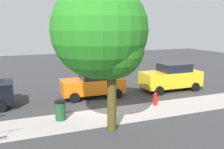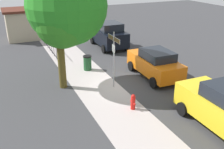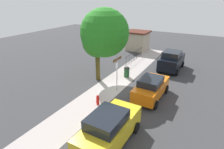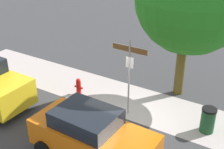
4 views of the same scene
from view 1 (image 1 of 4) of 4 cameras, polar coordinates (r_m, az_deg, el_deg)
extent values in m
plane|color=#38383A|center=(14.76, -1.32, -7.53)|extent=(60.00, 60.00, 0.00)
cube|color=#ACA19E|center=(13.03, -7.66, -10.18)|extent=(24.00, 2.60, 0.00)
cylinder|color=#9EA0A5|center=(14.07, 0.24, -1.72)|extent=(0.07, 0.07, 3.19)
cube|color=brown|center=(13.85, 0.24, 3.21)|extent=(1.45, 0.02, 0.22)
cube|color=white|center=(13.85, 0.24, 3.21)|extent=(1.48, 0.02, 0.25)
cube|color=silver|center=(13.92, 0.27, 0.96)|extent=(0.32, 0.02, 0.42)
cylinder|color=#4D411A|center=(11.35, -0.05, -5.94)|extent=(0.41, 0.41, 2.76)
sphere|color=#258020|center=(11.30, -2.91, 9.96)|extent=(4.32, 4.32, 4.32)
sphere|color=#347520|center=(11.27, -1.23, 11.34)|extent=(3.42, 3.42, 3.42)
sphere|color=#2E7A32|center=(10.87, -3.28, 8.27)|extent=(3.14, 3.14, 3.14)
sphere|color=#2B791E|center=(11.09, 0.06, 6.15)|extent=(2.83, 2.83, 2.83)
cube|color=gold|center=(19.02, 13.08, -0.94)|extent=(4.44, 1.89, 1.07)
cube|color=black|center=(19.02, 13.85, 1.57)|extent=(2.14, 1.63, 0.59)
cylinder|color=black|center=(17.59, 10.60, -3.59)|extent=(0.64, 0.23, 0.64)
cylinder|color=black|center=(19.12, 7.75, -2.34)|extent=(0.64, 0.23, 0.64)
cylinder|color=black|center=(19.31, 18.23, -2.66)|extent=(0.64, 0.23, 0.64)
cylinder|color=black|center=(20.71, 15.06, -1.59)|extent=(0.64, 0.23, 0.64)
cube|color=orange|center=(16.80, -4.42, -2.52)|extent=(4.17, 1.83, 0.91)
cube|color=black|center=(16.72, -3.64, -0.06)|extent=(2.02, 1.57, 0.52)
cylinder|color=black|center=(15.79, -8.44, -5.20)|extent=(0.65, 0.24, 0.64)
cylinder|color=black|center=(17.42, -9.62, -3.71)|extent=(0.65, 0.24, 0.64)
cylinder|color=black|center=(16.56, 1.11, -4.32)|extent=(0.65, 0.24, 0.64)
cylinder|color=black|center=(18.12, -0.88, -2.98)|extent=(0.65, 0.24, 0.64)
cylinder|color=black|center=(15.23, -23.82, -6.64)|extent=(0.65, 0.24, 0.64)
cylinder|color=black|center=(17.10, -23.45, -4.75)|extent=(0.65, 0.24, 0.64)
cylinder|color=red|center=(15.39, 9.74, -5.71)|extent=(0.22, 0.22, 0.62)
sphere|color=red|center=(15.29, 9.78, -4.38)|extent=(0.20, 0.20, 0.20)
cylinder|color=red|center=(15.46, 10.25, -5.53)|extent=(0.10, 0.09, 0.09)
cylinder|color=red|center=(15.30, 9.23, -5.67)|extent=(0.10, 0.09, 0.09)
cylinder|color=#1E4C28|center=(13.10, -11.54, -8.12)|extent=(0.52, 0.52, 0.90)
cylinder|color=black|center=(12.95, -11.62, -6.06)|extent=(0.55, 0.55, 0.08)
camera|label=2|loc=(18.75, 46.88, 12.85)|focal=41.28mm
camera|label=3|loc=(26.17, 21.43, 16.27)|focal=29.53mm
camera|label=4|loc=(22.01, -21.87, 16.27)|focal=48.74mm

